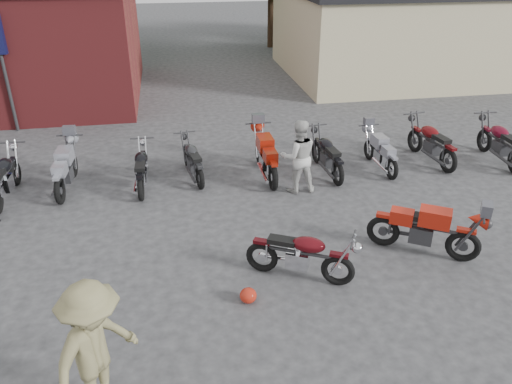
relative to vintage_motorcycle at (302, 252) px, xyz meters
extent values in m
plane|color=#2E2E30|center=(-0.22, -0.80, -0.55)|extent=(90.00, 90.00, 0.00)
cube|color=tan|center=(8.28, 14.20, 1.20)|extent=(10.00, 8.00, 3.50)
ellipsoid|color=#A32011|center=(-1.04, -0.49, -0.42)|extent=(0.33, 0.33, 0.27)
imported|color=beige|center=(0.80, 3.42, 0.34)|extent=(0.87, 0.68, 1.79)
imported|color=olive|center=(-3.20, -2.30, 0.45)|extent=(1.38, 1.48, 2.00)
camera|label=1|loc=(-2.08, -7.06, 4.91)|focal=35.00mm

